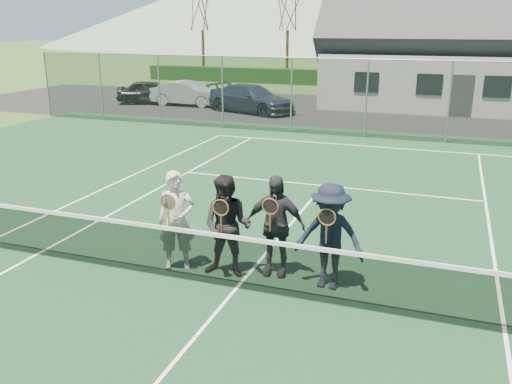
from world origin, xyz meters
TOP-DOWN VIEW (x-y plane):
  - ground at (0.00, 20.00)m, footprint 220.00×220.00m
  - court_surface at (0.00, 0.00)m, footprint 30.00×30.00m
  - tarmac_carpark at (-4.00, 20.00)m, footprint 40.00×12.00m
  - hedge_row at (0.00, 32.00)m, footprint 40.00×1.20m
  - car_a at (-12.71, 19.18)m, footprint 4.12×2.80m
  - car_b at (-10.49, 19.14)m, footprint 3.98×1.40m
  - car_c at (-6.39, 18.06)m, footprint 5.13×3.40m
  - court_markings at (0.00, 0.00)m, footprint 11.03×23.83m
  - tennis_net at (0.00, 0.00)m, footprint 11.68×0.08m
  - perimeter_fence at (0.00, 13.50)m, footprint 30.07×0.07m
  - clubhouse at (4.00, 24.00)m, footprint 15.60×8.20m
  - tree_a at (-16.00, 33.00)m, footprint 3.20×3.20m
  - tree_b at (-9.00, 33.00)m, footprint 3.20×3.20m
  - tree_c at (2.00, 33.00)m, footprint 3.20×3.20m
  - player_a at (-1.30, 0.41)m, footprint 0.78×0.66m
  - player_b at (-0.34, 0.45)m, footprint 0.91×0.73m
  - player_c at (0.41, 0.78)m, footprint 1.08×0.54m
  - player_d at (1.41, 0.59)m, footprint 1.20×0.74m

SIDE VIEW (x-z plane):
  - ground at x=0.00m, z-range 0.00..0.00m
  - tarmac_carpark at x=-4.00m, z-range 0.00..0.01m
  - court_surface at x=0.00m, z-range 0.00..0.02m
  - court_markings at x=0.00m, z-range 0.02..0.03m
  - tennis_net at x=0.00m, z-range -0.01..1.09m
  - hedge_row at x=0.00m, z-range 0.00..1.10m
  - car_a at x=-12.71m, z-range 0.00..1.30m
  - car_b at x=-10.49m, z-range 0.00..1.31m
  - car_c at x=-6.39m, z-range 0.00..1.38m
  - player_d at x=1.41m, z-range 0.02..1.82m
  - player_b at x=-0.34m, z-range 0.02..1.82m
  - player_c at x=0.41m, z-range 0.02..1.82m
  - player_a at x=-1.30m, z-range 0.02..1.82m
  - perimeter_fence at x=0.00m, z-range 0.01..3.03m
  - clubhouse at x=4.00m, z-range 0.14..7.84m
  - tree_a at x=-16.00m, z-range 1.91..9.68m
  - tree_b at x=-9.00m, z-range 1.91..9.68m
  - tree_c at x=2.00m, z-range 1.91..9.68m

